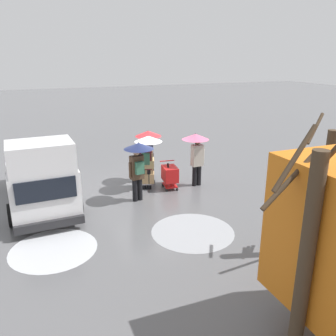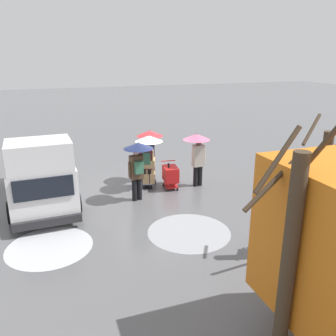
# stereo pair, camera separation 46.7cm
# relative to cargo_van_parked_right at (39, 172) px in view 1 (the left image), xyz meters

# --- Properties ---
(ground_plane) EXTENTS (90.00, 90.00, 0.00)m
(ground_plane) POSITION_rel_cargo_van_parked_right_xyz_m (-4.06, -0.56, -1.18)
(ground_plane) COLOR #5B5B5E
(slush_patch_near_cluster) EXTENTS (2.45, 2.45, 0.01)m
(slush_patch_near_cluster) POSITION_rel_cargo_van_parked_right_xyz_m (-4.00, 3.76, -1.18)
(slush_patch_near_cluster) COLOR #999BA0
(slush_patch_near_cluster) RESTS_ON ground
(slush_patch_under_van) EXTENTS (2.76, 2.76, 0.01)m
(slush_patch_under_van) POSITION_rel_cargo_van_parked_right_xyz_m (-6.68, 5.93, -1.18)
(slush_patch_under_van) COLOR #ADAFB5
(slush_patch_under_van) RESTS_ON ground
(slush_patch_mid_street) EXTENTS (1.42, 1.42, 0.01)m
(slush_patch_mid_street) POSITION_rel_cargo_van_parked_right_xyz_m (-6.71, 5.14, -1.18)
(slush_patch_mid_street) COLOR silver
(slush_patch_mid_street) RESTS_ON ground
(slush_patch_far_side) EXTENTS (2.32, 2.32, 0.01)m
(slush_patch_far_side) POSITION_rel_cargo_van_parked_right_xyz_m (-0.10, 3.27, -1.18)
(slush_patch_far_side) COLOR silver
(slush_patch_far_side) RESTS_ON ground
(cargo_van_parked_right) EXTENTS (2.37, 5.42, 2.60)m
(cargo_van_parked_right) POSITION_rel_cargo_van_parked_right_xyz_m (0.00, 0.00, 0.00)
(cargo_van_parked_right) COLOR white
(cargo_van_parked_right) RESTS_ON ground
(shopping_cart_vendor) EXTENTS (0.64, 0.88, 1.04)m
(shopping_cart_vendor) POSITION_rel_cargo_van_parked_right_xyz_m (-4.70, 0.24, -0.61)
(shopping_cart_vendor) COLOR red
(shopping_cart_vendor) RESTS_ON ground
(hand_dolly_boxes) EXTENTS (0.70, 0.82, 1.46)m
(hand_dolly_boxes) POSITION_rel_cargo_van_parked_right_xyz_m (-3.95, -0.16, -0.35)
(hand_dolly_boxes) COLOR #515156
(hand_dolly_boxes) RESTS_ON ground
(pedestrian_pink_side) EXTENTS (1.04, 1.04, 2.15)m
(pedestrian_pink_side) POSITION_rel_cargo_van_parked_right_xyz_m (-3.24, 0.90, 0.39)
(pedestrian_pink_side) COLOR black
(pedestrian_pink_side) RESTS_ON ground
(pedestrian_black_side) EXTENTS (1.04, 1.04, 2.15)m
(pedestrian_black_side) POSITION_rel_cargo_van_parked_right_xyz_m (-5.77, 0.31, 0.41)
(pedestrian_black_side) COLOR black
(pedestrian_black_side) RESTS_ON ground
(pedestrian_white_side) EXTENTS (1.04, 1.04, 2.15)m
(pedestrian_white_side) POSITION_rel_cargo_van_parked_right_xyz_m (-4.20, -0.91, 0.39)
(pedestrian_white_side) COLOR black
(pedestrian_white_side) RESTS_ON ground
(pedestrian_far_side) EXTENTS (1.04, 1.04, 2.15)m
(pedestrian_far_side) POSITION_rel_cargo_van_parked_right_xyz_m (-3.88, -0.02, 0.39)
(pedestrian_far_side) COLOR black
(pedestrian_far_side) RESTS_ON ground
(bare_tree_near) EXTENTS (1.30, 1.31, 3.61)m
(bare_tree_near) POSITION_rel_cargo_van_parked_right_xyz_m (-6.59, 5.97, 0.66)
(bare_tree_near) COLOR #423323
(bare_tree_near) RESTS_ON ground
(bare_tree_far) EXTENTS (1.11, 1.12, 4.25)m
(bare_tree_far) POSITION_rel_cargo_van_parked_right_xyz_m (-3.59, 8.54, 0.86)
(bare_tree_far) COLOR #423323
(bare_tree_far) RESTS_ON ground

